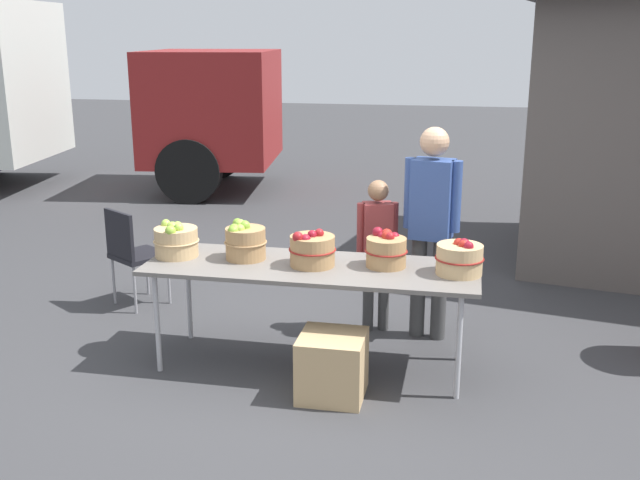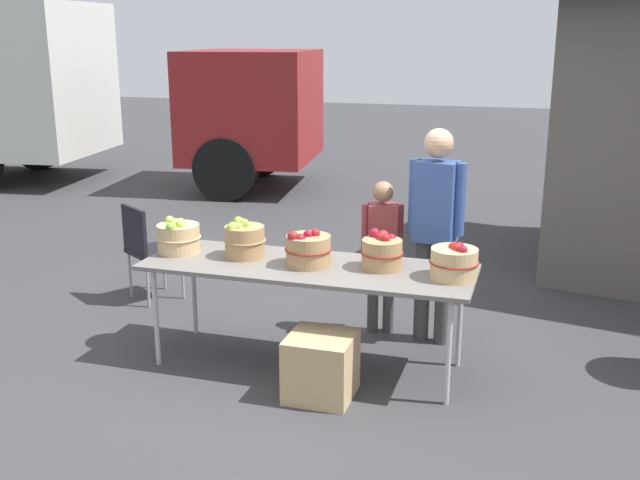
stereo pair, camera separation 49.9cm
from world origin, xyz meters
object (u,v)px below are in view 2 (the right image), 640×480
Objects in this scene: apple_basket_green_0 at (178,237)px; apple_basket_green_1 at (244,239)px; apple_basket_red_0 at (308,250)px; apple_basket_red_2 at (454,262)px; box_truck at (29,86)px; folding_chair at (147,245)px; vendor_adult at (436,219)px; child_customer at (382,245)px; apple_basket_red_1 at (382,252)px; produce_crate at (321,366)px; market_table at (307,271)px.

apple_basket_green_0 is 0.50m from apple_basket_green_1.
apple_basket_red_0 is 1.00m from apple_basket_red_2.
box_truck reaches higher than folding_chair.
apple_basket_red_0 is 1.01× the size of apple_basket_red_2.
vendor_adult reaches higher than apple_basket_green_0.
apple_basket_green_0 is at bearing 178.33° from apple_basket_red_0.
child_customer is at bearing 28.49° from apple_basket_green_0.
apple_basket_red_1 is 8.64m from box_truck.
apple_basket_green_1 is 1.00m from apple_basket_red_1.
apple_basket_red_0 is (1.00, -0.03, -0.00)m from apple_basket_green_0.
child_customer is (0.85, 0.70, -0.16)m from apple_basket_green_1.
folding_chair is (-1.77, 0.89, -0.35)m from apple_basket_red_0.
apple_basket_red_1 is at bearing 61.39° from produce_crate.
folding_chair is (-2.77, 0.87, -0.35)m from apple_basket_red_2.
apple_basket_green_0 is 1.00m from apple_basket_red_0.
apple_basket_red_0 is at bearing -179.23° from apple_basket_red_2.
vendor_adult is 8.50m from box_truck.
box_truck is at bearing -11.37° from folding_chair.
apple_basket_red_2 is 0.77× the size of produce_crate.
vendor_adult is at bearing 20.83° from apple_basket_green_0.
folding_chair is at bearing -19.00° from child_customer.
produce_crate is (1.99, -1.30, -0.30)m from folding_chair.
apple_basket_green_1 is at bearing 172.77° from apple_basket_red_0.
market_table is at bearing 48.88° from child_customer.
box_truck is (-6.82, 5.28, 0.62)m from apple_basket_red_1.
apple_basket_red_1 is 2.43m from folding_chair.
box_truck reaches higher than apple_basket_red_1.
apple_basket_red_0 reaches higher than folding_chair.
apple_basket_green_0 is at bearing -176.11° from apple_basket_green_1.
apple_basket_green_0 is 0.04× the size of box_truck.
box_truck is 18.75× the size of produce_crate.
produce_crate is at bearing 67.86° from child_customer.
apple_basket_red_2 is 9.09m from box_truck.
folding_chair is at bearing 131.88° from apple_basket_green_0.
apple_basket_red_2 is at bearing 0.51° from market_table.
vendor_adult reaches higher than apple_basket_green_1.
box_truck is at bearing 138.51° from produce_crate.
child_customer is at bearing 102.16° from apple_basket_red_1.
apple_basket_green_0 is at bearing 179.55° from apple_basket_red_2.
apple_basket_green_0 is at bearing -177.70° from apple_basket_red_1.
apple_basket_red_1 is at bearing 77.17° from vendor_adult.
apple_basket_red_0 is 8.31m from box_truck.
market_table is 0.54m from apple_basket_red_1.
market_table is 8.32m from box_truck.
apple_basket_green_0 is at bearing 178.58° from market_table.
produce_crate is at bearing -33.80° from apple_basket_green_1.
apple_basket_green_0 is 1.20m from folding_chair.
box_truck reaches higher than apple_basket_red_0.
apple_basket_red_0 reaches higher than market_table.
child_customer is at bearing 39.42° from apple_basket_green_1.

